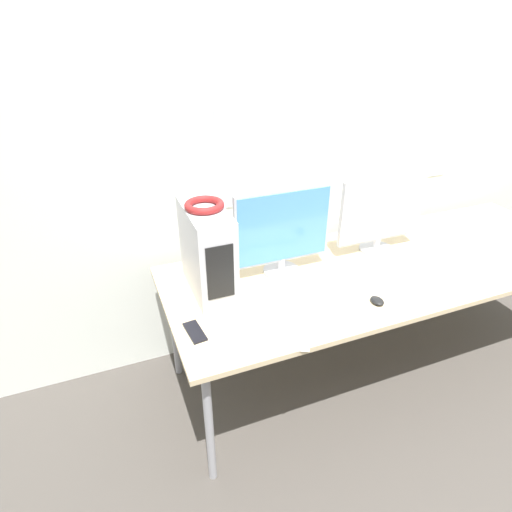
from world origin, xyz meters
The scene contains 12 objects.
ground_plane centered at (0.00, 0.00, 0.00)m, with size 14.00×14.00×0.00m, color #47423D.
wall_back centered at (0.00, 1.05, 1.35)m, with size 8.00×0.07×2.70m.
desk centered at (0.00, 0.46, 0.71)m, with size 2.55×0.92×0.75m.
pc_tower centered at (-1.02, 0.59, 0.98)m, with size 0.18×0.43×0.45m.
headphones centered at (-1.02, 0.59, 1.22)m, with size 0.19×0.19×0.03m.
monitor_main centered at (-0.61, 0.60, 1.00)m, with size 0.53×0.20×0.48m.
monitor_right_near centered at (0.02, 0.62, 0.99)m, with size 0.55×0.20×0.46m.
keyboard centered at (-0.57, 0.19, 0.76)m, with size 0.42×0.17×0.02m.
mouse centered at (-0.29, 0.17, 0.76)m, with size 0.06×0.08×0.03m.
cell_phone centered at (-1.18, 0.28, 0.76)m, with size 0.08×0.16×0.01m.
paper_sheet_left centered at (-0.58, 0.23, 0.75)m, with size 0.31×0.35×0.00m.
paper_sheet_front centered at (-0.80, 0.16, 0.75)m, with size 0.32×0.36×0.00m.
Camera 1 is at (-1.48, -1.20, 1.99)m, focal length 30.00 mm.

